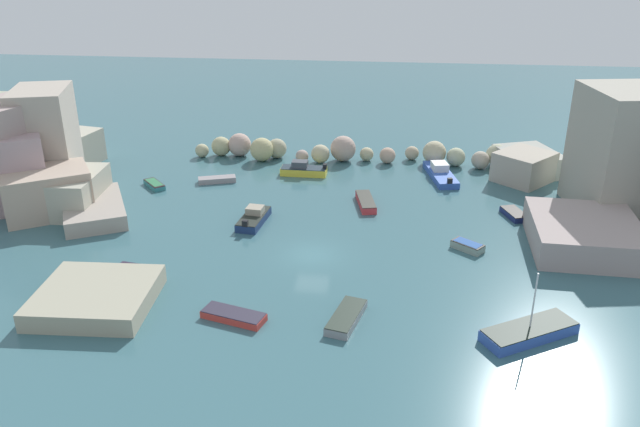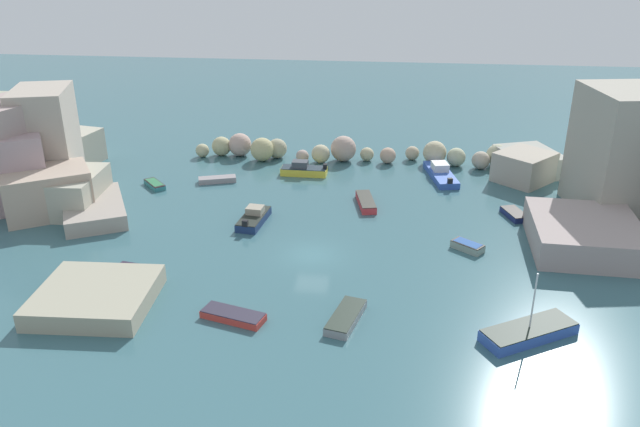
# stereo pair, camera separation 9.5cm
# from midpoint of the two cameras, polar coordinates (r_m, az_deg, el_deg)

# --- Properties ---
(cove_water) EXTENTS (160.00, 160.00, 0.00)m
(cove_water) POSITION_cam_midpoint_polar(r_m,az_deg,el_deg) (48.10, -0.68, -3.69)
(cove_water) COLOR #39636C
(cove_water) RESTS_ON ground
(cliff_headland_left) EXTENTS (21.25, 22.15, 9.58)m
(cliff_headland_left) POSITION_cam_midpoint_polar(r_m,az_deg,el_deg) (64.84, -24.33, 4.61)
(cliff_headland_left) COLOR #ADA092
(cliff_headland_left) RESTS_ON ground
(rock_breakwater) EXTENTS (34.80, 4.06, 2.69)m
(rock_breakwater) POSITION_cam_midpoint_polar(r_m,az_deg,el_deg) (67.74, 2.57, 5.56)
(rock_breakwater) COLOR #B3AE86
(rock_breakwater) RESTS_ON ground
(stone_dock) EXTENTS (7.50, 7.26, 1.27)m
(stone_dock) POSITION_cam_midpoint_polar(r_m,az_deg,el_deg) (44.01, -19.29, -7.01)
(stone_dock) COLOR #A29D86
(stone_dock) RESTS_ON ground
(moored_boat_0) EXTENTS (6.15, 4.77, 4.32)m
(moored_boat_0) POSITION_cam_midpoint_polar(r_m,az_deg,el_deg) (40.65, 18.17, -9.97)
(moored_boat_0) COLOR #3254AE
(moored_boat_0) RESTS_ON cove_water
(moored_boat_1) EXTENTS (2.23, 4.65, 1.26)m
(moored_boat_1) POSITION_cam_midpoint_polar(r_m,az_deg,el_deg) (53.46, -5.87, -0.37)
(moored_boat_1) COLOR navy
(moored_boat_1) RESTS_ON cove_water
(moored_boat_2) EXTENTS (3.26, 6.99, 1.36)m
(moored_boat_2) POSITION_cam_midpoint_polar(r_m,az_deg,el_deg) (64.35, 10.74, 3.55)
(moored_boat_2) COLOR #3257B8
(moored_boat_2) RESTS_ON cove_water
(moored_boat_3) EXTENTS (4.59, 1.72, 1.43)m
(moored_boat_3) POSITION_cam_midpoint_polar(r_m,az_deg,el_deg) (63.95, -1.43, 3.92)
(moored_boat_3) COLOR yellow
(moored_boat_3) RESTS_ON cove_water
(moored_boat_4) EXTENTS (2.47, 4.35, 0.57)m
(moored_boat_4) POSITION_cam_midpoint_polar(r_m,az_deg,el_deg) (40.20, 2.38, -9.21)
(moored_boat_4) COLOR gray
(moored_boat_4) RESTS_ON cove_water
(moored_boat_5) EXTENTS (2.60, 2.40, 0.61)m
(moored_boat_5) POSITION_cam_midpoint_polar(r_m,az_deg,el_deg) (49.98, 13.06, -2.84)
(moored_boat_5) COLOR gray
(moored_boat_5) RESTS_ON cove_water
(moored_boat_6) EXTENTS (4.27, 2.47, 0.51)m
(moored_boat_6) POSITION_cam_midpoint_polar(r_m,az_deg,el_deg) (40.74, -7.68, -8.99)
(moored_boat_6) COLOR #CB3C33
(moored_boat_6) RESTS_ON cove_water
(moored_boat_7) EXTENTS (2.73, 1.81, 0.49)m
(moored_boat_7) POSITION_cam_midpoint_polar(r_m,az_deg,el_deg) (47.30, -16.27, -4.90)
(moored_boat_7) COLOR teal
(moored_boat_7) RESTS_ON cove_water
(moored_boat_8) EXTENTS (2.72, 2.86, 0.49)m
(moored_boat_8) POSITION_cam_midpoint_polar(r_m,az_deg,el_deg) (62.85, -14.48, 2.53)
(moored_boat_8) COLOR teal
(moored_boat_8) RESTS_ON cove_water
(moored_boat_9) EXTENTS (3.74, 2.20, 0.51)m
(moored_boat_9) POSITION_cam_midpoint_polar(r_m,az_deg,el_deg) (62.85, -9.09, 3.01)
(moored_boat_9) COLOR gray
(moored_boat_9) RESTS_ON cove_water
(moored_boat_10) EXTENTS (2.10, 4.51, 0.65)m
(moored_boat_10) POSITION_cam_midpoint_polar(r_m,az_deg,el_deg) (56.79, 4.16, 1.04)
(moored_boat_10) COLOR #C8343A
(moored_boat_10) RESTS_ON cove_water
(moored_boat_11) EXTENTS (2.19, 3.10, 0.52)m
(moored_boat_11) POSITION_cam_midpoint_polar(r_m,az_deg,el_deg) (56.79, 16.99, -0.05)
(moored_boat_11) COLOR navy
(moored_boat_11) RESTS_ON cove_water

